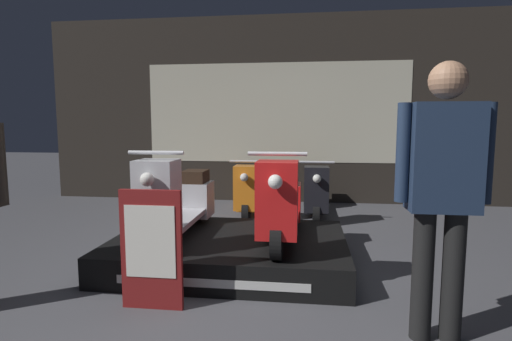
% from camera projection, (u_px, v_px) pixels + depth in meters
% --- Properties ---
extents(ground_plane, '(30.00, 30.00, 0.00)m').
position_uv_depth(ground_plane, '(231.00, 309.00, 2.94)').
color(ground_plane, '#4C4C51').
extents(shop_wall_back, '(8.16, 0.09, 3.20)m').
position_uv_depth(shop_wall_back, '(276.00, 110.00, 6.91)').
color(shop_wall_back, '#28231E').
rests_on(shop_wall_back, ground_plane).
extents(display_platform, '(2.20, 1.57, 0.27)m').
position_uv_depth(display_platform, '(230.00, 250.00, 3.87)').
color(display_platform, black).
rests_on(display_platform, ground_plane).
extents(scooter_display_left, '(0.47, 1.59, 0.87)m').
position_uv_depth(scooter_display_left, '(179.00, 201.00, 3.85)').
color(scooter_display_left, black).
rests_on(scooter_display_left, display_platform).
extents(scooter_display_right, '(0.47, 1.59, 0.87)m').
position_uv_depth(scooter_display_right, '(281.00, 204.00, 3.73)').
color(scooter_display_right, black).
rests_on(scooter_display_right, display_platform).
extents(scooter_backrow_0, '(0.47, 1.59, 0.87)m').
position_uv_depth(scooter_backrow_0, '(252.00, 191.00, 6.05)').
color(scooter_backrow_0, black).
rests_on(scooter_backrow_0, ground_plane).
extents(scooter_backrow_1, '(0.47, 1.59, 0.87)m').
position_uv_depth(scooter_backrow_1, '(315.00, 193.00, 5.93)').
color(scooter_backrow_1, black).
rests_on(scooter_backrow_1, ground_plane).
extents(person_right_browsing, '(0.56, 0.22, 1.72)m').
position_uv_depth(person_right_browsing, '(443.00, 181.00, 2.42)').
color(person_right_browsing, black).
rests_on(person_right_browsing, ground_plane).
extents(price_sign_board, '(0.46, 0.04, 0.89)m').
position_uv_depth(price_sign_board, '(151.00, 249.00, 2.90)').
color(price_sign_board, maroon).
rests_on(price_sign_board, ground_plane).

